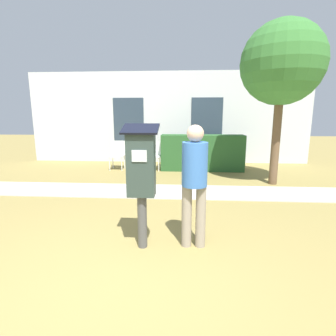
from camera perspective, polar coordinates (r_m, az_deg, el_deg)
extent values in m
plane|color=olive|center=(2.99, -10.78, -23.21)|extent=(40.00, 40.00, 0.00)
cube|color=#B7B2A8|center=(5.94, -2.80, -5.05)|extent=(12.00, 1.10, 0.02)
cube|color=silver|center=(9.62, -0.10, 10.87)|extent=(10.00, 0.24, 3.20)
cube|color=#2D3D4C|center=(9.70, -8.54, 8.98)|extent=(1.10, 0.02, 2.00)
cube|color=#2D3D4C|center=(9.50, 8.40, 8.93)|extent=(1.10, 0.02, 2.00)
cylinder|color=#4C4C4C|center=(3.46, -5.62, -11.49)|extent=(0.12, 0.12, 0.70)
cube|color=#2D3D38|center=(3.24, -5.87, 0.83)|extent=(0.34, 0.22, 0.80)
cube|color=silver|center=(3.11, -6.28, 2.61)|extent=(0.18, 0.01, 0.14)
cube|color=black|center=(3.19, -6.03, 8.48)|extent=(0.44, 0.31, 0.12)
cylinder|color=gray|center=(3.45, 4.08, -10.42)|extent=(0.13, 0.13, 0.82)
cylinder|color=gray|center=(3.46, 7.12, -10.44)|extent=(0.13, 0.13, 0.82)
cylinder|color=#386BB7|center=(3.26, 5.83, 0.81)|extent=(0.32, 0.32, 0.55)
sphere|color=#D8AD8C|center=(3.21, 5.97, 7.49)|extent=(0.21, 0.21, 0.21)
cylinder|color=white|center=(8.29, -12.60, 0.85)|extent=(0.03, 0.03, 0.42)
cylinder|color=white|center=(8.19, -10.05, 0.82)|extent=(0.03, 0.03, 0.42)
cylinder|color=white|center=(8.65, -11.90, 1.31)|extent=(0.03, 0.03, 0.42)
cylinder|color=white|center=(8.55, -9.45, 1.29)|extent=(0.03, 0.03, 0.42)
cube|color=white|center=(8.38, -11.06, 2.61)|extent=(0.44, 0.44, 0.04)
cube|color=white|center=(8.54, -10.77, 4.40)|extent=(0.44, 0.04, 0.44)
cylinder|color=white|center=(8.04, -4.75, 0.77)|extent=(0.03, 0.03, 0.42)
cylinder|color=white|center=(8.00, -2.06, 0.74)|extent=(0.03, 0.03, 0.42)
cylinder|color=white|center=(8.41, -4.36, 1.25)|extent=(0.03, 0.03, 0.42)
cylinder|color=white|center=(8.37, -1.79, 1.22)|extent=(0.03, 0.03, 0.42)
cube|color=white|center=(8.16, -3.26, 2.58)|extent=(0.44, 0.44, 0.04)
cube|color=white|center=(8.33, -3.10, 4.41)|extent=(0.44, 0.04, 0.44)
cylinder|color=white|center=(8.29, 3.45, 1.11)|extent=(0.03, 0.03, 0.42)
cylinder|color=white|center=(8.30, 6.08, 1.07)|extent=(0.03, 0.03, 0.42)
cylinder|color=white|center=(8.66, 3.48, 1.55)|extent=(0.03, 0.03, 0.42)
cylinder|color=white|center=(8.67, 5.99, 1.52)|extent=(0.03, 0.03, 0.42)
cube|color=white|center=(8.44, 4.78, 2.85)|extent=(0.44, 0.44, 0.04)
cube|color=white|center=(8.61, 4.79, 4.61)|extent=(0.44, 0.04, 0.44)
cube|color=#285628|center=(8.21, 7.44, 3.33)|extent=(2.54, 0.60, 1.10)
cylinder|color=brown|center=(6.91, 22.43, 5.65)|extent=(0.20, 0.20, 2.20)
sphere|color=#387533|center=(6.99, 23.59, 20.18)|extent=(1.90, 1.90, 1.90)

